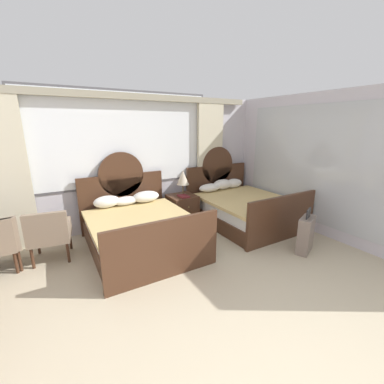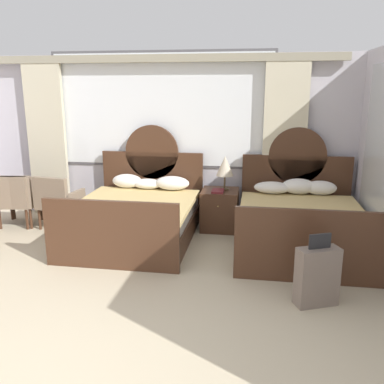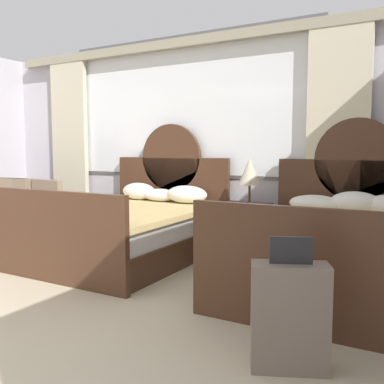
{
  "view_description": "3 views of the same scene",
  "coord_description": "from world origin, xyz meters",
  "px_view_note": "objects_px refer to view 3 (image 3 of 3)",
  "views": [
    {
      "loc": [
        -1.38,
        -0.78,
        2.11
      ],
      "look_at": [
        0.86,
        3.09,
        0.9
      ],
      "focal_mm": 23.45,
      "sensor_mm": 36.0,
      "label": 1
    },
    {
      "loc": [
        1.57,
        -2.37,
        2.17
      ],
      "look_at": [
        0.77,
        2.68,
        0.87
      ],
      "focal_mm": 38.46,
      "sensor_mm": 36.0,
      "label": 2
    },
    {
      "loc": [
        2.87,
        -0.67,
        1.25
      ],
      "look_at": [
        0.85,
        2.97,
        0.83
      ],
      "focal_mm": 39.81,
      "sensor_mm": 36.0,
      "label": 3
    }
  ],
  "objects_px": {
    "armchair_by_window_centre": "(24,204)",
    "table_lamp_on_nightstand": "(250,172)",
    "suitcase_on_floor": "(289,316)",
    "armchair_by_window_right": "(23,204)",
    "nightstand_between_beds": "(241,231)",
    "armchair_by_window_left": "(59,207)",
    "bed_near_mirror": "(337,252)",
    "bed_near_window": "(127,228)",
    "book_on_nightstand": "(236,204)"
  },
  "relations": [
    {
      "from": "book_on_nightstand",
      "to": "bed_near_window",
      "type": "bearing_deg",
      "value": -156.62
    },
    {
      "from": "armchair_by_window_centre",
      "to": "armchair_by_window_right",
      "type": "height_order",
      "value": "same"
    },
    {
      "from": "book_on_nightstand",
      "to": "armchair_by_window_left",
      "type": "height_order",
      "value": "armchair_by_window_left"
    },
    {
      "from": "armchair_by_window_left",
      "to": "armchair_by_window_right",
      "type": "height_order",
      "value": "same"
    },
    {
      "from": "armchair_by_window_centre",
      "to": "bed_near_mirror",
      "type": "bearing_deg",
      "value": -3.36
    },
    {
      "from": "nightstand_between_beds",
      "to": "book_on_nightstand",
      "type": "bearing_deg",
      "value": -102.06
    },
    {
      "from": "bed_near_mirror",
      "to": "nightstand_between_beds",
      "type": "bearing_deg",
      "value": 152.66
    },
    {
      "from": "table_lamp_on_nightstand",
      "to": "bed_near_mirror",
      "type": "bearing_deg",
      "value": -31.46
    },
    {
      "from": "bed_near_mirror",
      "to": "armchair_by_window_centre",
      "type": "bearing_deg",
      "value": 176.64
    },
    {
      "from": "armchair_by_window_right",
      "to": "bed_near_window",
      "type": "bearing_deg",
      "value": -7.11
    },
    {
      "from": "bed_near_mirror",
      "to": "armchair_by_window_right",
      "type": "xyz_separation_m",
      "value": [
        -4.42,
        0.26,
        0.13
      ]
    },
    {
      "from": "armchair_by_window_centre",
      "to": "armchair_by_window_left",
      "type": "bearing_deg",
      "value": -0.05
    },
    {
      "from": "armchair_by_window_right",
      "to": "suitcase_on_floor",
      "type": "bearing_deg",
      "value": -22.49
    },
    {
      "from": "armchair_by_window_right",
      "to": "table_lamp_on_nightstand",
      "type": "bearing_deg",
      "value": 7.24
    },
    {
      "from": "armchair_by_window_centre",
      "to": "book_on_nightstand",
      "type": "bearing_deg",
      "value": 4.18
    },
    {
      "from": "bed_near_mirror",
      "to": "nightstand_between_beds",
      "type": "relative_size",
      "value": 3.37
    },
    {
      "from": "table_lamp_on_nightstand",
      "to": "armchair_by_window_centre",
      "type": "distance_m",
      "value": 3.36
    },
    {
      "from": "bed_near_window",
      "to": "nightstand_between_beds",
      "type": "xyz_separation_m",
      "value": [
        1.17,
        0.61,
        -0.03
      ]
    },
    {
      "from": "bed_near_mirror",
      "to": "table_lamp_on_nightstand",
      "type": "height_order",
      "value": "bed_near_mirror"
    },
    {
      "from": "bed_near_window",
      "to": "armchair_by_window_left",
      "type": "xyz_separation_m",
      "value": [
        -1.36,
        0.26,
        0.13
      ]
    },
    {
      "from": "bed_near_mirror",
      "to": "armchair_by_window_centre",
      "type": "height_order",
      "value": "bed_near_mirror"
    },
    {
      "from": "bed_near_mirror",
      "to": "nightstand_between_beds",
      "type": "height_order",
      "value": "bed_near_mirror"
    },
    {
      "from": "bed_near_window",
      "to": "armchair_by_window_right",
      "type": "bearing_deg",
      "value": 172.89
    },
    {
      "from": "bed_near_window",
      "to": "armchair_by_window_left",
      "type": "relative_size",
      "value": 2.48
    },
    {
      "from": "table_lamp_on_nightstand",
      "to": "armchair_by_window_right",
      "type": "xyz_separation_m",
      "value": [
        -3.31,
        -0.42,
        -0.52
      ]
    },
    {
      "from": "table_lamp_on_nightstand",
      "to": "suitcase_on_floor",
      "type": "bearing_deg",
      "value": -63.37
    },
    {
      "from": "suitcase_on_floor",
      "to": "book_on_nightstand",
      "type": "bearing_deg",
      "value": 120.46
    },
    {
      "from": "nightstand_between_beds",
      "to": "armchair_by_window_centre",
      "type": "bearing_deg",
      "value": -173.86
    },
    {
      "from": "table_lamp_on_nightstand",
      "to": "nightstand_between_beds",
      "type": "bearing_deg",
      "value": -130.84
    },
    {
      "from": "nightstand_between_beds",
      "to": "armchair_by_window_left",
      "type": "relative_size",
      "value": 0.74
    },
    {
      "from": "nightstand_between_beds",
      "to": "suitcase_on_floor",
      "type": "relative_size",
      "value": 0.82
    },
    {
      "from": "table_lamp_on_nightstand",
      "to": "armchair_by_window_right",
      "type": "height_order",
      "value": "table_lamp_on_nightstand"
    },
    {
      "from": "nightstand_between_beds",
      "to": "armchair_by_window_left",
      "type": "distance_m",
      "value": 2.56
    },
    {
      "from": "armchair_by_window_centre",
      "to": "table_lamp_on_nightstand",
      "type": "bearing_deg",
      "value": 7.27
    },
    {
      "from": "nightstand_between_beds",
      "to": "armchair_by_window_centre",
      "type": "xyz_separation_m",
      "value": [
        -3.22,
        -0.35,
        0.16
      ]
    },
    {
      "from": "armchair_by_window_left",
      "to": "bed_near_mirror",
      "type": "bearing_deg",
      "value": -3.98
    },
    {
      "from": "armchair_by_window_right",
      "to": "bed_near_mirror",
      "type": "bearing_deg",
      "value": -3.32
    },
    {
      "from": "suitcase_on_floor",
      "to": "armchair_by_window_centre",
      "type": "bearing_deg",
      "value": 157.39
    },
    {
      "from": "table_lamp_on_nightstand",
      "to": "armchair_by_window_left",
      "type": "height_order",
      "value": "table_lamp_on_nightstand"
    },
    {
      "from": "armchair_by_window_centre",
      "to": "suitcase_on_floor",
      "type": "distance_m",
      "value": 4.79
    },
    {
      "from": "suitcase_on_floor",
      "to": "bed_near_window",
      "type": "bearing_deg",
      "value": 146.24
    },
    {
      "from": "bed_near_window",
      "to": "suitcase_on_floor",
      "type": "xyz_separation_m",
      "value": [
        2.36,
        -1.58,
        -0.03
      ]
    },
    {
      "from": "nightstand_between_beds",
      "to": "book_on_nightstand",
      "type": "distance_m",
      "value": 0.35
    },
    {
      "from": "book_on_nightstand",
      "to": "armchair_by_window_left",
      "type": "bearing_deg",
      "value": -174.66
    },
    {
      "from": "book_on_nightstand",
      "to": "armchair_by_window_right",
      "type": "xyz_separation_m",
      "value": [
        -3.23,
        -0.24,
        -0.17
      ]
    },
    {
      "from": "armchair_by_window_left",
      "to": "book_on_nightstand",
      "type": "bearing_deg",
      "value": 5.34
    },
    {
      "from": "bed_near_mirror",
      "to": "armchair_by_window_left",
      "type": "height_order",
      "value": "bed_near_mirror"
    },
    {
      "from": "nightstand_between_beds",
      "to": "armchair_by_window_centre",
      "type": "distance_m",
      "value": 3.25
    },
    {
      "from": "bed_near_window",
      "to": "bed_near_mirror",
      "type": "height_order",
      "value": "same"
    },
    {
      "from": "bed_near_window",
      "to": "suitcase_on_floor",
      "type": "bearing_deg",
      "value": -33.76
    }
  ]
}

